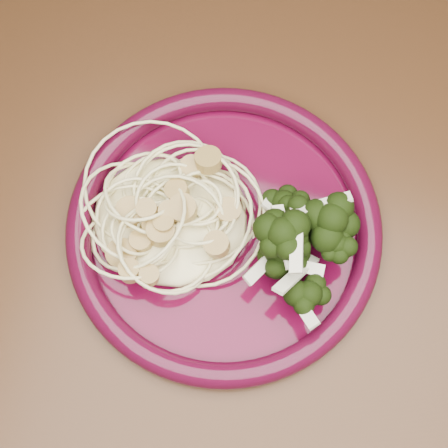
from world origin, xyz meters
TOP-DOWN VIEW (x-y plane):
  - dining_table at (0.00, 0.00)m, footprint 1.20×0.80m
  - dinner_plate at (-0.07, -0.05)m, footprint 0.33×0.33m
  - spaghetti_pile at (-0.11, -0.06)m, footprint 0.16×0.14m
  - scallop_cluster at (-0.11, -0.06)m, footprint 0.15×0.15m
  - broccoli_pile at (-0.01, -0.04)m, footprint 0.12×0.17m
  - onion_garnish at (-0.01, -0.04)m, footprint 0.08×0.11m

SIDE VIEW (x-z plane):
  - dining_table at x=0.00m, z-range 0.28..1.03m
  - dinner_plate at x=-0.07m, z-range 0.75..0.77m
  - spaghetti_pile at x=-0.11m, z-range 0.76..0.79m
  - broccoli_pile at x=-0.01m, z-range 0.76..0.81m
  - scallop_cluster at x=-0.11m, z-range 0.79..0.83m
  - onion_garnish at x=-0.01m, z-range 0.79..0.84m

